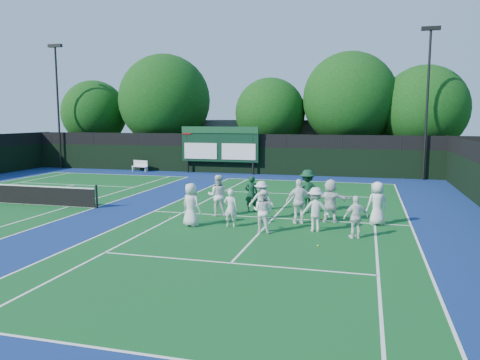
# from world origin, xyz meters

# --- Properties ---
(ground) EXTENTS (120.00, 120.00, 0.00)m
(ground) POSITION_xyz_m (0.00, 0.00, 0.00)
(ground) COLOR #193D10
(ground) RESTS_ON ground
(court_apron) EXTENTS (34.00, 32.00, 0.01)m
(court_apron) POSITION_xyz_m (-6.00, 1.00, 0.00)
(court_apron) COLOR navy
(court_apron) RESTS_ON ground
(near_court) EXTENTS (11.05, 23.85, 0.01)m
(near_court) POSITION_xyz_m (0.00, 1.00, 0.01)
(near_court) COLOR #104F1E
(near_court) RESTS_ON ground
(back_fence) EXTENTS (34.00, 0.08, 3.00)m
(back_fence) POSITION_xyz_m (-6.00, 16.00, 1.36)
(back_fence) COLOR black
(back_fence) RESTS_ON ground
(scoreboard) EXTENTS (6.00, 0.21, 3.55)m
(scoreboard) POSITION_xyz_m (-7.01, 15.59, 2.19)
(scoreboard) COLOR black
(scoreboard) RESTS_ON ground
(clubhouse) EXTENTS (18.00, 6.00, 4.00)m
(clubhouse) POSITION_xyz_m (-2.00, 24.00, 2.00)
(clubhouse) COLOR #58585D
(clubhouse) RESTS_ON ground
(light_pole_left) EXTENTS (1.20, 0.30, 10.12)m
(light_pole_left) POSITION_xyz_m (-21.00, 15.70, 6.30)
(light_pole_left) COLOR black
(light_pole_left) RESTS_ON ground
(light_pole_right) EXTENTS (1.20, 0.30, 10.12)m
(light_pole_right) POSITION_xyz_m (7.50, 15.70, 6.30)
(light_pole_right) COLOR black
(light_pole_right) RESTS_ON ground
(bench) EXTENTS (1.42, 0.66, 0.87)m
(bench) POSITION_xyz_m (-13.52, 15.36, 0.47)
(bench) COLOR silver
(bench) RESTS_ON ground
(tree_a) EXTENTS (5.76, 5.76, 7.52)m
(tree_a) POSITION_xyz_m (-19.91, 19.58, 4.48)
(tree_a) COLOR #311D0D
(tree_a) RESTS_ON ground
(tree_b) EXTENTS (7.78, 7.78, 9.58)m
(tree_b) POSITION_xyz_m (-13.02, 19.58, 5.48)
(tree_b) COLOR #311D0D
(tree_b) RESTS_ON ground
(tree_c) EXTENTS (5.65, 5.65, 7.41)m
(tree_c) POSITION_xyz_m (-3.78, 19.58, 4.44)
(tree_c) COLOR #311D0D
(tree_c) RESTS_ON ground
(tree_d) EXTENTS (7.23, 7.23, 9.25)m
(tree_d) POSITION_xyz_m (2.47, 19.58, 5.44)
(tree_d) COLOR #311D0D
(tree_d) RESTS_ON ground
(tree_e) EXTENTS (6.43, 6.43, 8.09)m
(tree_e) POSITION_xyz_m (7.90, 19.58, 4.70)
(tree_e) COLOR #311D0D
(tree_e) RESTS_ON ground
(tennis_ball_0) EXTENTS (0.07, 0.07, 0.07)m
(tennis_ball_0) POSITION_xyz_m (-1.90, 1.28, 0.03)
(tennis_ball_0) COLOR gold
(tennis_ball_0) RESTS_ON ground
(tennis_ball_1) EXTENTS (0.07, 0.07, 0.07)m
(tennis_ball_1) POSITION_xyz_m (-0.11, 2.34, 0.03)
(tennis_ball_1) COLOR gold
(tennis_ball_1) RESTS_ON ground
(tennis_ball_2) EXTENTS (0.07, 0.07, 0.07)m
(tennis_ball_2) POSITION_xyz_m (2.27, -2.94, 0.03)
(tennis_ball_2) COLOR gold
(tennis_ball_2) RESTS_ON ground
(tennis_ball_3) EXTENTS (0.07, 0.07, 0.07)m
(tennis_ball_3) POSITION_xyz_m (-4.20, -0.17, 0.03)
(tennis_ball_3) COLOR gold
(tennis_ball_3) RESTS_ON ground
(tennis_ball_4) EXTENTS (0.07, 0.07, 0.07)m
(tennis_ball_4) POSITION_xyz_m (-1.06, 2.77, 0.03)
(tennis_ball_4) COLOR gold
(tennis_ball_4) RESTS_ON ground
(tennis_ball_5) EXTENTS (0.07, 0.07, 0.07)m
(tennis_ball_5) POSITION_xyz_m (2.00, 1.20, 0.03)
(tennis_ball_5) COLOR gold
(tennis_ball_5) RESTS_ON ground
(player_front_0) EXTENTS (0.97, 0.80, 1.70)m
(player_front_0) POSITION_xyz_m (-2.82, -1.28, 0.85)
(player_front_0) COLOR silver
(player_front_0) RESTS_ON ground
(player_front_1) EXTENTS (0.56, 0.38, 1.49)m
(player_front_1) POSITION_xyz_m (-1.29, -1.00, 0.75)
(player_front_1) COLOR silver
(player_front_1) RESTS_ON ground
(player_front_2) EXTENTS (0.90, 0.77, 1.60)m
(player_front_2) POSITION_xyz_m (0.10, -1.50, 0.80)
(player_front_2) COLOR white
(player_front_2) RESTS_ON ground
(player_front_3) EXTENTS (1.18, 0.83, 1.66)m
(player_front_3) POSITION_xyz_m (1.94, -0.86, 0.83)
(player_front_3) COLOR silver
(player_front_3) RESTS_ON ground
(player_front_4) EXTENTS (0.97, 0.70, 1.52)m
(player_front_4) POSITION_xyz_m (3.42, -1.50, 0.76)
(player_front_4) COLOR white
(player_front_4) RESTS_ON ground
(player_back_0) EXTENTS (0.98, 0.84, 1.78)m
(player_back_0) POSITION_xyz_m (-2.42, 0.87, 0.89)
(player_back_0) COLOR white
(player_back_0) RESTS_ON ground
(player_back_1) EXTENTS (1.17, 0.88, 1.61)m
(player_back_1) POSITION_xyz_m (-0.44, 0.65, 0.81)
(player_back_1) COLOR silver
(player_back_1) RESTS_ON ground
(player_back_2) EXTENTS (1.14, 0.77, 1.80)m
(player_back_2) POSITION_xyz_m (1.18, 0.27, 0.90)
(player_back_2) COLOR white
(player_back_2) RESTS_ON ground
(player_back_3) EXTENTS (1.67, 0.67, 1.76)m
(player_back_3) POSITION_xyz_m (2.35, 0.90, 0.88)
(player_back_3) COLOR white
(player_back_3) RESTS_ON ground
(player_back_4) EXTENTS (1.00, 0.86, 1.73)m
(player_back_4) POSITION_xyz_m (4.18, 0.83, 0.86)
(player_back_4) COLOR silver
(player_back_4) RESTS_ON ground
(coach_left) EXTENTS (0.69, 0.57, 1.63)m
(coach_left) POSITION_xyz_m (-1.24, 2.15, 0.81)
(coach_left) COLOR #0E341F
(coach_left) RESTS_ON ground
(coach_right) EXTENTS (1.42, 1.12, 1.93)m
(coach_right) POSITION_xyz_m (1.22, 2.52, 0.97)
(coach_right) COLOR #103C22
(coach_right) RESTS_ON ground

